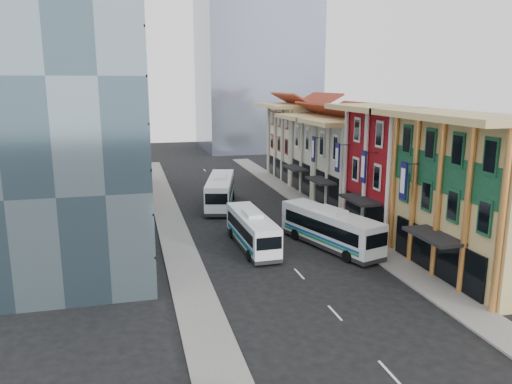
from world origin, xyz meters
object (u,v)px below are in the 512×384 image
object	(u,v)px
bus_left_near	(252,229)
bus_left_far	(220,191)
shophouse_tan	(487,197)
bus_right	(330,228)
office_tower	(68,78)

from	to	relation	value
bus_left_near	bus_left_far	world-z (taller)	bus_left_far
shophouse_tan	bus_right	size ratio (longest dim) A/B	1.21
office_tower	bus_left_far	bearing A→B (deg)	38.98
bus_left_near	bus_right	xyz separation A→B (m)	(6.79, -1.82, 0.17)
bus_left_far	office_tower	bearing A→B (deg)	-126.67
office_tower	shophouse_tan	bearing A→B (deg)	-24.30
office_tower	bus_left_near	world-z (taller)	office_tower
shophouse_tan	bus_right	world-z (taller)	shophouse_tan
office_tower	bus_right	world-z (taller)	office_tower
shophouse_tan	bus_left_near	world-z (taller)	shophouse_tan
shophouse_tan	bus_left_near	bearing A→B (deg)	147.40
shophouse_tan	bus_right	distance (m)	13.15
bus_right	office_tower	bearing A→B (deg)	148.14
bus_left_near	bus_left_far	distance (m)	15.91
shophouse_tan	office_tower	bearing A→B (deg)	155.70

